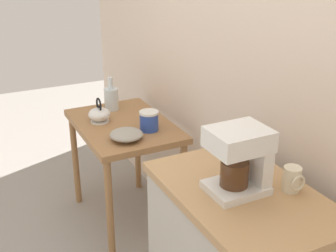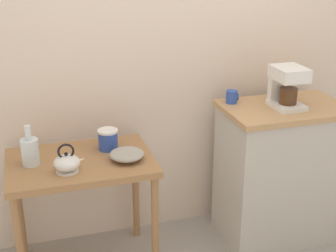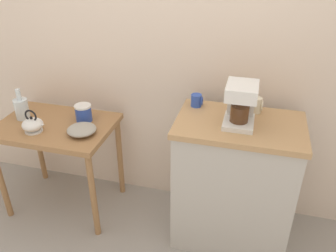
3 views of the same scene
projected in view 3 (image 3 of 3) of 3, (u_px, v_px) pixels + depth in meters
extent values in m
plane|color=gray|center=(147.00, 216.00, 2.72)|extent=(8.00, 8.00, 0.00)
cube|color=beige|center=(172.00, 25.00, 2.34)|extent=(4.40, 0.10, 2.80)
cube|color=#9E7044|center=(55.00, 126.00, 2.51)|extent=(0.83, 0.57, 0.04)
cylinder|color=#9E7044|center=(1.00, 179.00, 2.57)|extent=(0.04, 0.04, 0.70)
cylinder|color=#9E7044|center=(93.00, 197.00, 2.40)|extent=(0.04, 0.04, 0.70)
cylinder|color=#9E7044|center=(39.00, 145.00, 2.98)|extent=(0.04, 0.04, 0.70)
cylinder|color=#9E7044|center=(120.00, 157.00, 2.81)|extent=(0.04, 0.04, 0.70)
cube|color=#BCB7AD|center=(233.00, 185.00, 2.35)|extent=(0.76, 0.48, 0.90)
cube|color=tan|center=(240.00, 125.00, 2.12)|extent=(0.79, 0.51, 0.04)
cylinder|color=#9E998C|center=(82.00, 133.00, 2.37)|extent=(0.09, 0.09, 0.01)
ellipsoid|color=#9E998C|center=(82.00, 130.00, 2.36)|extent=(0.20, 0.20, 0.05)
cylinder|color=white|center=(34.00, 131.00, 2.40)|extent=(0.12, 0.12, 0.01)
ellipsoid|color=white|center=(33.00, 125.00, 2.38)|extent=(0.14, 0.14, 0.09)
cone|color=white|center=(41.00, 125.00, 2.36)|extent=(0.07, 0.03, 0.05)
sphere|color=black|center=(31.00, 118.00, 2.35)|extent=(0.02, 0.02, 0.02)
torus|color=black|center=(31.00, 116.00, 2.35)|extent=(0.09, 0.01, 0.09)
cylinder|color=silver|center=(22.00, 109.00, 2.54)|extent=(0.10, 0.10, 0.15)
cylinder|color=silver|center=(18.00, 94.00, 2.48)|extent=(0.03, 0.03, 0.08)
cylinder|color=#2D4CAD|center=(84.00, 114.00, 2.52)|extent=(0.12, 0.12, 0.11)
cylinder|color=white|center=(83.00, 106.00, 2.49)|extent=(0.12, 0.12, 0.01)
cube|color=white|center=(239.00, 122.00, 2.08)|extent=(0.18, 0.22, 0.03)
cube|color=white|center=(242.00, 99.00, 2.10)|extent=(0.16, 0.05, 0.26)
cube|color=white|center=(242.00, 91.00, 1.98)|extent=(0.18, 0.22, 0.08)
cylinder|color=#4C2D19|center=(239.00, 113.00, 2.04)|extent=(0.11, 0.11, 0.10)
cylinder|color=#2D4CAD|center=(196.00, 100.00, 2.29)|extent=(0.07, 0.07, 0.08)
torus|color=#2D4CAD|center=(202.00, 101.00, 2.28)|extent=(0.01, 0.06, 0.06)
cylinder|color=beige|center=(256.00, 105.00, 2.21)|extent=(0.07, 0.07, 0.10)
torus|color=beige|center=(262.00, 106.00, 2.20)|extent=(0.01, 0.07, 0.07)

